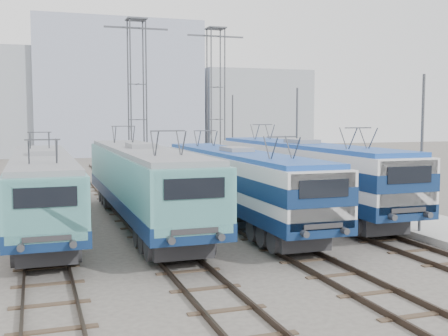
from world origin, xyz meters
TOP-DOWN VIEW (x-y plane):
  - ground at (0.00, 0.00)m, footprint 160.00×160.00m
  - platform at (10.20, 8.00)m, footprint 4.00×70.00m
  - locomotive_far_left at (-6.75, 8.34)m, footprint 2.72×17.18m
  - locomotive_center_left at (-2.25, 8.14)m, footprint 2.91×18.38m
  - locomotive_center_right at (2.25, 7.44)m, footprint 2.74×17.33m
  - locomotive_far_right at (6.75, 9.42)m, footprint 2.93×18.55m
  - catenary_tower_west at (0.00, 22.00)m, footprint 4.50×1.20m
  - catenary_tower_east at (6.50, 24.00)m, footprint 4.50×1.20m
  - mast_front at (8.60, 2.00)m, footprint 0.12×0.12m
  - mast_mid at (8.60, 14.00)m, footprint 0.12×0.12m
  - mast_rear at (8.60, 26.00)m, footprint 0.12×0.12m
  - building_center at (4.00, 62.00)m, footprint 22.00×14.00m
  - building_east at (24.00, 62.00)m, footprint 16.00×12.00m

SIDE VIEW (x-z plane):
  - ground at x=0.00m, z-range 0.00..0.00m
  - platform at x=10.20m, z-range 0.00..0.30m
  - locomotive_far_left at x=-6.75m, z-range 0.53..3.77m
  - locomotive_center_right at x=2.25m, z-range 0.59..3.85m
  - locomotive_center_left at x=-2.25m, z-range 0.56..4.02m
  - locomotive_far_right at x=6.75m, z-range 0.62..4.11m
  - mast_front at x=8.60m, z-range 0.00..7.00m
  - mast_mid at x=8.60m, z-range 0.00..7.00m
  - mast_rear at x=8.60m, z-range 0.00..7.00m
  - building_east at x=24.00m, z-range 0.00..12.00m
  - catenary_tower_west at x=0.00m, z-range 0.64..12.64m
  - catenary_tower_east at x=6.50m, z-range 0.64..12.64m
  - building_center at x=4.00m, z-range 0.00..18.00m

